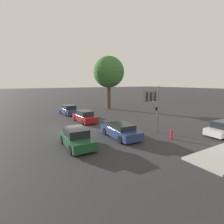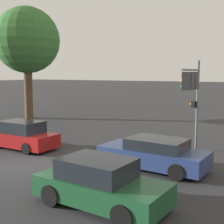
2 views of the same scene
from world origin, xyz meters
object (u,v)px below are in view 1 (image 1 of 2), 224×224
object	(u,v)px
crossing_car_1	(77,138)
crossing_car_2	(69,110)
traffic_signal	(152,100)
fire_hydrant	(172,134)
crossing_car_0	(84,117)
street_tree	(109,72)
crossing_car_3	(120,131)

from	to	relation	value
crossing_car_1	crossing_car_2	size ratio (longest dim) A/B	0.95
crossing_car_1	traffic_signal	bearing A→B (deg)	89.36
crossing_car_2	fire_hydrant	bearing A→B (deg)	-169.33
crossing_car_2	crossing_car_0	bearing A→B (deg)	177.69
fire_hydrant	crossing_car_0	bearing A→B (deg)	-158.99
street_tree	fire_hydrant	xyz separation A→B (m)	(19.26, -4.43, -6.62)
crossing_car_0	fire_hydrant	bearing A→B (deg)	-159.97
crossing_car_0	crossing_car_3	bearing A→B (deg)	-177.91
fire_hydrant	crossing_car_3	bearing A→B (deg)	-128.01
crossing_car_0	crossing_car_2	bearing A→B (deg)	-0.21
crossing_car_0	crossing_car_2	distance (m)	6.54
crossing_car_0	crossing_car_3	distance (m)	7.95
street_tree	crossing_car_2	xyz separation A→B (m)	(1.86, -8.69, -6.39)
crossing_car_1	fire_hydrant	xyz separation A→B (m)	(2.77, 8.19, -0.22)
crossing_car_2	fire_hydrant	distance (m)	17.92
crossing_car_1	crossing_car_3	bearing A→B (deg)	93.84
traffic_signal	crossing_car_1	bearing A→B (deg)	93.31
crossing_car_3	fire_hydrant	world-z (taller)	crossing_car_3
crossing_car_0	crossing_car_2	size ratio (longest dim) A/B	0.99
crossing_car_3	crossing_car_2	bearing A→B (deg)	3.77
street_tree	fire_hydrant	bearing A→B (deg)	-12.96
street_tree	crossing_car_2	size ratio (longest dim) A/B	2.23
traffic_signal	crossing_car_1	distance (m)	8.36
crossing_car_0	fire_hydrant	size ratio (longest dim) A/B	4.92
crossing_car_1	crossing_car_3	size ratio (longest dim) A/B	0.90
crossing_car_1	street_tree	bearing A→B (deg)	144.38
crossing_car_2	crossing_car_3	bearing A→B (deg)	178.95
street_tree	crossing_car_1	world-z (taller)	street_tree
crossing_car_0	crossing_car_3	size ratio (longest dim) A/B	0.95
crossing_car_3	traffic_signal	bearing A→B (deg)	-96.41
street_tree	traffic_signal	xyz separation A→B (m)	(16.83, -4.73, -3.67)
traffic_signal	crossing_car_2	xyz separation A→B (m)	(-14.97, -3.96, -2.72)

